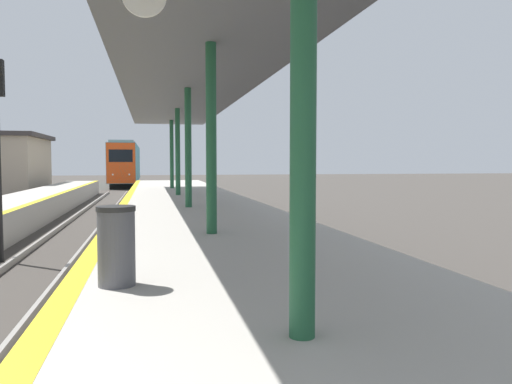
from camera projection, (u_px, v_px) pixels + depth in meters
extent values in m
cube|color=black|center=(126.00, 183.00, 55.08)|extent=(2.25, 17.50, 0.55)
cube|color=teal|center=(126.00, 163.00, 54.95)|extent=(2.65, 19.45, 3.81)
cube|color=#E54C19|center=(121.00, 163.00, 45.53)|extent=(2.59, 0.16, 3.73)
cube|color=black|center=(121.00, 156.00, 45.44)|extent=(2.12, 0.06, 1.14)
cube|color=gray|center=(126.00, 145.00, 54.83)|extent=(2.25, 18.48, 0.24)
sphere|color=white|center=(113.00, 175.00, 45.39)|extent=(0.18, 0.18, 0.18)
sphere|color=white|center=(129.00, 175.00, 45.69)|extent=(0.18, 0.18, 0.18)
cylinder|color=#1E5133|center=(303.00, 104.00, 4.10)|extent=(0.22, 0.22, 3.91)
cylinder|color=#1E5133|center=(211.00, 139.00, 10.25)|extent=(0.22, 0.22, 3.91)
cylinder|color=#1E5133|center=(188.00, 148.00, 16.40)|extent=(0.22, 0.22, 3.91)
cylinder|color=#1E5133|center=(178.00, 152.00, 22.55)|extent=(0.22, 0.22, 3.91)
cylinder|color=#1E5133|center=(172.00, 154.00, 28.70)|extent=(0.22, 0.22, 3.91)
cube|color=#515156|center=(188.00, 85.00, 16.28)|extent=(4.29, 31.49, 0.20)
cylinder|color=#4C4C51|center=(116.00, 248.00, 5.95)|extent=(0.44, 0.44, 0.90)
cylinder|color=#262626|center=(116.00, 209.00, 5.93)|extent=(0.46, 0.46, 0.06)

